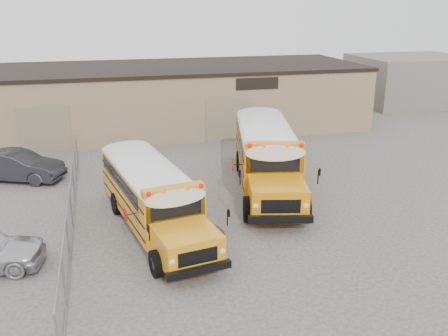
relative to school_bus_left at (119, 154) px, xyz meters
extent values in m
plane|color=#484542|center=(3.72, -8.09, -1.64)|extent=(120.00, 120.00, 0.00)
cube|color=#8E7A58|center=(3.72, 11.91, 0.61)|extent=(30.00, 10.00, 4.50)
cube|color=black|center=(3.72, 11.91, 2.91)|extent=(30.20, 10.20, 0.25)
cube|color=black|center=(9.72, 6.89, 2.26)|extent=(3.00, 0.08, 0.80)
cube|color=#7E7259|center=(-4.28, 6.89, -0.14)|extent=(3.20, 0.08, 3.00)
cube|color=#7E7259|center=(7.72, 6.89, -0.14)|extent=(3.20, 0.08, 3.00)
cylinder|color=gray|center=(-2.28, -11.09, -0.74)|extent=(0.07, 0.07, 1.80)
cylinder|color=gray|center=(-2.28, -8.09, -0.74)|extent=(0.07, 0.07, 1.80)
cylinder|color=gray|center=(-2.28, -5.09, -0.74)|extent=(0.07, 0.07, 1.80)
cylinder|color=gray|center=(-2.28, -2.09, -0.74)|extent=(0.07, 0.07, 1.80)
cylinder|color=gray|center=(-2.28, 0.91, -0.74)|extent=(0.07, 0.07, 1.80)
cylinder|color=gray|center=(-2.28, 3.91, -0.74)|extent=(0.07, 0.07, 1.80)
cylinder|color=gray|center=(-2.28, -5.09, 0.14)|extent=(0.05, 18.00, 0.05)
cylinder|color=gray|center=(-2.28, -5.09, -1.59)|extent=(0.05, 18.00, 0.05)
cube|color=gray|center=(-2.28, -5.09, -0.74)|extent=(0.02, 18.00, 1.70)
cube|color=slate|center=(27.72, 15.91, 0.56)|extent=(10.00, 8.00, 4.40)
cube|color=orange|center=(-0.08, 0.41, -0.16)|extent=(3.67, 7.55, 1.95)
cube|color=orange|center=(0.78, -4.18, -0.59)|extent=(2.44, 2.44, 1.09)
cube|color=black|center=(0.58, -3.13, 0.38)|extent=(1.93, 0.41, 0.71)
cube|color=white|center=(-0.08, 0.41, 0.95)|extent=(3.68, 7.63, 0.38)
cube|color=orange|center=(0.54, -2.91, 0.98)|extent=(2.38, 0.90, 0.34)
sphere|color=#E50705|center=(-0.40, -3.31, 1.10)|extent=(0.19, 0.19, 0.19)
sphere|color=#E50705|center=(1.57, -2.94, 1.10)|extent=(0.19, 0.19, 0.19)
sphere|color=orange|center=(0.14, -3.21, 1.10)|extent=(0.19, 0.19, 0.19)
sphere|color=orange|center=(1.03, -3.04, 1.10)|extent=(0.19, 0.19, 0.19)
cube|color=black|center=(0.99, -5.28, -1.03)|extent=(2.33, 0.63, 0.27)
cube|color=black|center=(-0.75, 4.02, -1.03)|extent=(2.33, 0.62, 0.27)
cube|color=black|center=(-0.08, 0.41, -0.24)|extent=(3.68, 7.41, 0.06)
cube|color=black|center=(-0.13, 0.69, 0.38)|extent=(3.49, 6.43, 0.59)
cylinder|color=black|center=(-0.35, -4.28, -1.14)|extent=(0.44, 1.02, 0.99)
cylinder|color=black|center=(1.88, -3.86, -1.14)|extent=(0.44, 1.02, 0.99)
cylinder|color=black|center=(-1.46, 1.62, -1.14)|extent=(0.44, 1.02, 0.99)
cylinder|color=black|center=(0.77, 2.04, -1.14)|extent=(0.44, 1.02, 0.99)
cylinder|color=#BF0505|center=(-1.21, -2.32, -0.05)|extent=(0.13, 0.53, 0.53)
cube|color=orange|center=(9.05, 5.01, 0.05)|extent=(4.53, 8.70, 2.24)
cube|color=orange|center=(7.84, -0.21, -0.44)|extent=(2.88, 2.88, 1.26)
cube|color=black|center=(8.12, 0.98, 0.68)|extent=(2.20, 0.57, 0.82)
cube|color=white|center=(9.05, 5.01, 1.33)|extent=(4.55, 8.79, 0.44)
cube|color=orange|center=(8.17, 1.23, 1.37)|extent=(2.73, 1.13, 0.39)
sphere|color=#E50705|center=(7.00, 1.24, 1.50)|extent=(0.22, 0.22, 0.22)
sphere|color=#E50705|center=(9.24, 0.73, 1.50)|extent=(0.22, 0.22, 0.22)
sphere|color=orange|center=(7.62, 1.10, 1.50)|extent=(0.22, 0.22, 0.22)
sphere|color=orange|center=(8.62, 0.87, 1.50)|extent=(0.22, 0.22, 0.22)
cube|color=black|center=(7.55, -1.46, -0.94)|extent=(2.66, 0.84, 0.31)
cube|color=black|center=(10.00, 9.11, -0.94)|extent=(2.66, 0.82, 0.31)
cube|color=black|center=(9.05, 5.01, -0.03)|extent=(4.53, 8.55, 0.07)
cube|color=black|center=(9.12, 5.33, 0.68)|extent=(4.27, 7.43, 0.68)
cylinder|color=black|center=(6.60, 0.20, -1.07)|extent=(0.55, 1.18, 1.14)
cylinder|color=black|center=(9.14, -0.38, -1.07)|extent=(0.55, 1.18, 1.14)
cylinder|color=black|center=(8.16, 6.92, -1.07)|extent=(0.55, 1.18, 1.14)
cylinder|color=black|center=(10.69, 6.33, -1.07)|extent=(0.55, 1.18, 1.14)
cylinder|color=#BF0505|center=(6.60, 2.66, 0.19)|extent=(0.17, 0.60, 0.61)
cube|color=black|center=(2.94, -9.04, -1.21)|extent=(0.97, 0.90, 0.85)
sphere|color=black|center=(2.94, -9.04, -0.82)|extent=(0.94, 0.94, 0.94)
imported|color=black|center=(-5.34, 1.89, -0.83)|extent=(5.20, 3.48, 1.62)
camera|label=1|loc=(-0.77, -25.46, 7.55)|focal=40.00mm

